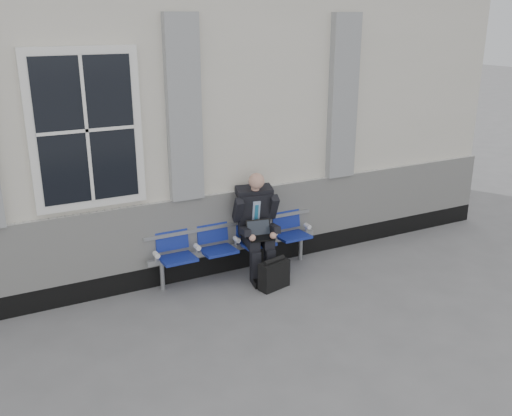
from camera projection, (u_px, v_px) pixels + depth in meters
ground at (101, 360)px, 6.20m from camera, size 70.00×70.00×0.00m
station_building at (32, 111)px, 8.40m from camera, size 14.40×4.40×4.49m
bench at (235, 238)px, 8.11m from camera, size 2.60×0.47×0.91m
businessman at (256, 221)px, 8.04m from camera, size 0.66×0.89×1.51m
briefcase at (274, 274)px, 7.77m from camera, size 0.47×0.28×0.45m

